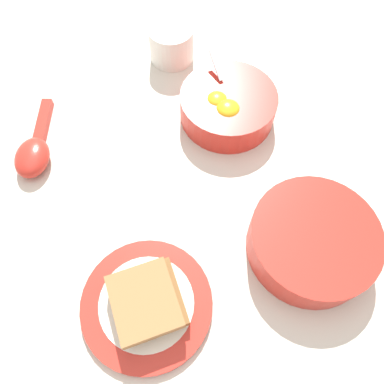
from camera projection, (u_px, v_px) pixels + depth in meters
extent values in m
plane|color=beige|center=(155.00, 205.00, 0.58)|extent=(3.00, 3.00, 0.00)
cylinder|color=red|center=(228.00, 106.00, 0.63)|extent=(0.16, 0.16, 0.05)
cylinder|color=white|center=(228.00, 104.00, 0.63)|extent=(0.13, 0.13, 0.02)
ellipsoid|color=yellow|center=(228.00, 109.00, 0.60)|extent=(0.04, 0.04, 0.02)
ellipsoid|color=yellow|center=(217.00, 100.00, 0.61)|extent=(0.03, 0.03, 0.02)
cylinder|color=black|center=(236.00, 105.00, 0.61)|extent=(0.03, 0.03, 0.00)
ellipsoid|color=silver|center=(225.00, 90.00, 0.62)|extent=(0.03, 0.02, 0.01)
cube|color=silver|center=(216.00, 65.00, 0.62)|extent=(0.05, 0.03, 0.03)
cylinder|color=red|center=(147.00, 304.00, 0.50)|extent=(0.18, 0.18, 0.01)
cylinder|color=white|center=(146.00, 303.00, 0.50)|extent=(0.13, 0.13, 0.00)
cube|color=brown|center=(150.00, 300.00, 0.49)|extent=(0.12, 0.11, 0.02)
cube|color=#9E7042|center=(144.00, 302.00, 0.47)|extent=(0.11, 0.11, 0.02)
ellipsoid|color=red|center=(32.00, 158.00, 0.60)|extent=(0.09, 0.09, 0.03)
cube|color=red|center=(43.00, 123.00, 0.64)|extent=(0.08, 0.08, 0.02)
cylinder|color=red|center=(312.00, 241.00, 0.52)|extent=(0.18, 0.18, 0.06)
cylinder|color=white|center=(315.00, 237.00, 0.50)|extent=(0.14, 0.14, 0.02)
cylinder|color=silver|center=(171.00, 44.00, 0.69)|extent=(0.08, 0.08, 0.06)
cylinder|color=#472B16|center=(171.00, 32.00, 0.67)|extent=(0.07, 0.07, 0.01)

